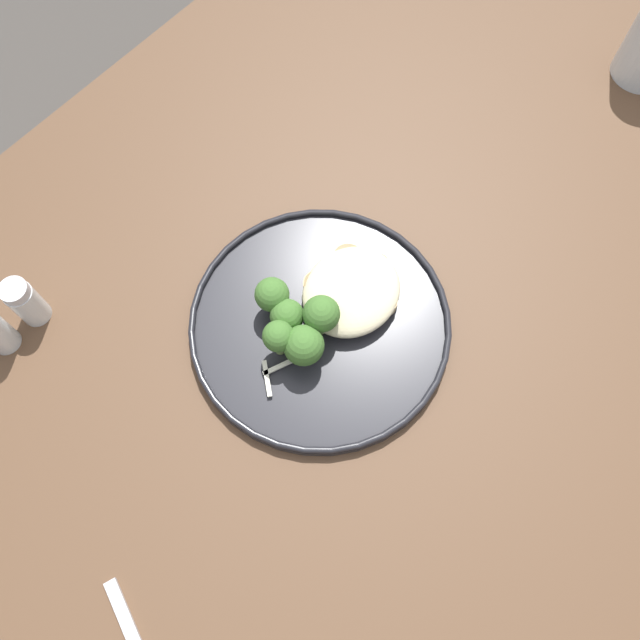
{
  "coord_description": "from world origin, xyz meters",
  "views": [
    {
      "loc": [
        0.23,
        0.13,
        1.42
      ],
      "look_at": [
        0.02,
        -0.04,
        0.76
      ],
      "focal_mm": 36.58,
      "sensor_mm": 36.0,
      "label": 1
    }
  ],
  "objects_px": {
    "seared_scallop_half_hidden": "(354,292)",
    "seared_scallop_large_seared": "(348,260)",
    "seared_scallop_right_edge": "(317,286)",
    "seared_scallop_center_golden": "(350,312)",
    "broccoli_floret_left_leaning": "(272,295)",
    "dinner_plate": "(320,324)",
    "broccoli_floret_near_rim": "(278,337)",
    "broccoli_floret_split_head": "(287,316)",
    "seared_scallop_front_small": "(329,306)",
    "broccoli_floret_small_sprig": "(304,346)",
    "broccoli_floret_rear_charred": "(321,314)",
    "seared_scallop_tilted_round": "(378,265)",
    "seared_scallop_left_edge": "(386,303)",
    "salt_shaker": "(26,302)"
  },
  "relations": [
    {
      "from": "broccoli_floret_small_sprig",
      "to": "seared_scallop_front_small",
      "type": "bearing_deg",
      "value": -166.06
    },
    {
      "from": "seared_scallop_front_small",
      "to": "broccoli_floret_split_head",
      "type": "xyz_separation_m",
      "value": [
        0.04,
        -0.02,
        0.02
      ]
    },
    {
      "from": "seared_scallop_front_small",
      "to": "broccoli_floret_near_rim",
      "type": "bearing_deg",
      "value": -8.61
    },
    {
      "from": "broccoli_floret_split_head",
      "to": "broccoli_floret_rear_charred",
      "type": "bearing_deg",
      "value": 125.33
    },
    {
      "from": "seared_scallop_right_edge",
      "to": "broccoli_floret_left_leaning",
      "type": "bearing_deg",
      "value": -25.44
    },
    {
      "from": "seared_scallop_front_small",
      "to": "broccoli_floret_near_rim",
      "type": "xyz_separation_m",
      "value": [
        0.07,
        -0.01,
        0.03
      ]
    },
    {
      "from": "broccoli_floret_small_sprig",
      "to": "broccoli_floret_rear_charred",
      "type": "relative_size",
      "value": 0.89
    },
    {
      "from": "seared_scallop_half_hidden",
      "to": "dinner_plate",
      "type": "bearing_deg",
      "value": -8.53
    },
    {
      "from": "seared_scallop_half_hidden",
      "to": "broccoli_floret_left_leaning",
      "type": "xyz_separation_m",
      "value": [
        0.07,
        -0.06,
        0.02
      ]
    },
    {
      "from": "seared_scallop_front_small",
      "to": "broccoli_floret_small_sprig",
      "type": "height_order",
      "value": "broccoli_floret_small_sprig"
    },
    {
      "from": "seared_scallop_large_seared",
      "to": "seared_scallop_right_edge",
      "type": "bearing_deg",
      "value": -6.63
    },
    {
      "from": "seared_scallop_left_edge",
      "to": "salt_shaker",
      "type": "relative_size",
      "value": 0.41
    },
    {
      "from": "seared_scallop_left_edge",
      "to": "salt_shaker",
      "type": "xyz_separation_m",
      "value": [
        0.26,
        -0.3,
        0.01
      ]
    },
    {
      "from": "seared_scallop_half_hidden",
      "to": "seared_scallop_right_edge",
      "type": "distance_m",
      "value": 0.04
    },
    {
      "from": "seared_scallop_front_small",
      "to": "seared_scallop_left_edge",
      "type": "xyz_separation_m",
      "value": [
        -0.04,
        0.05,
        -0.0
      ]
    },
    {
      "from": "seared_scallop_left_edge",
      "to": "salt_shaker",
      "type": "height_order",
      "value": "salt_shaker"
    },
    {
      "from": "dinner_plate",
      "to": "broccoli_floret_small_sprig",
      "type": "xyz_separation_m",
      "value": [
        0.04,
        0.01,
        0.03
      ]
    },
    {
      "from": "seared_scallop_right_edge",
      "to": "broccoli_floret_split_head",
      "type": "relative_size",
      "value": 0.64
    },
    {
      "from": "broccoli_floret_small_sprig",
      "to": "broccoli_floret_split_head",
      "type": "distance_m",
      "value": 0.04
    },
    {
      "from": "seared_scallop_large_seared",
      "to": "broccoli_floret_rear_charred",
      "type": "bearing_deg",
      "value": 19.45
    },
    {
      "from": "seared_scallop_center_golden",
      "to": "broccoli_floret_split_head",
      "type": "xyz_separation_m",
      "value": [
        0.05,
        -0.04,
        0.02
      ]
    },
    {
      "from": "dinner_plate",
      "to": "seared_scallop_right_edge",
      "type": "xyz_separation_m",
      "value": [
        -0.03,
        -0.03,
        0.01
      ]
    },
    {
      "from": "broccoli_floret_small_sprig",
      "to": "broccoli_floret_rear_charred",
      "type": "bearing_deg",
      "value": -169.68
    },
    {
      "from": "seared_scallop_center_golden",
      "to": "seared_scallop_left_edge",
      "type": "height_order",
      "value": "seared_scallop_left_edge"
    },
    {
      "from": "broccoli_floret_near_rim",
      "to": "broccoli_floret_split_head",
      "type": "bearing_deg",
      "value": -156.14
    },
    {
      "from": "broccoli_floret_small_sprig",
      "to": "broccoli_floret_rear_charred",
      "type": "xyz_separation_m",
      "value": [
        -0.04,
        -0.01,
        0.01
      ]
    },
    {
      "from": "seared_scallop_front_small",
      "to": "broccoli_floret_rear_charred",
      "type": "height_order",
      "value": "broccoli_floret_rear_charred"
    },
    {
      "from": "seared_scallop_center_golden",
      "to": "broccoli_floret_near_rim",
      "type": "bearing_deg",
      "value": -21.97
    },
    {
      "from": "seared_scallop_tilted_round",
      "to": "seared_scallop_right_edge",
      "type": "relative_size",
      "value": 0.79
    },
    {
      "from": "seared_scallop_center_golden",
      "to": "seared_scallop_half_hidden",
      "type": "xyz_separation_m",
      "value": [
        -0.02,
        -0.01,
        0.0
      ]
    },
    {
      "from": "seared_scallop_tilted_round",
      "to": "seared_scallop_front_small",
      "type": "height_order",
      "value": "seared_scallop_front_small"
    },
    {
      "from": "seared_scallop_left_edge",
      "to": "seared_scallop_half_hidden",
      "type": "bearing_deg",
      "value": -71.29
    },
    {
      "from": "dinner_plate",
      "to": "seared_scallop_large_seared",
      "type": "distance_m",
      "value": 0.08
    },
    {
      "from": "salt_shaker",
      "to": "broccoli_floret_near_rim",
      "type": "bearing_deg",
      "value": 120.69
    },
    {
      "from": "seared_scallop_front_small",
      "to": "broccoli_floret_left_leaning",
      "type": "xyz_separation_m",
      "value": [
        0.04,
        -0.05,
        0.02
      ]
    },
    {
      "from": "seared_scallop_center_golden",
      "to": "dinner_plate",
      "type": "bearing_deg",
      "value": -34.06
    },
    {
      "from": "seared_scallop_tilted_round",
      "to": "broccoli_floret_split_head",
      "type": "xyz_separation_m",
      "value": [
        0.12,
        -0.03,
        0.02
      ]
    },
    {
      "from": "broccoli_floret_rear_charred",
      "to": "broccoli_floret_small_sprig",
      "type": "bearing_deg",
      "value": 10.32
    },
    {
      "from": "seared_scallop_center_golden",
      "to": "seared_scallop_half_hidden",
      "type": "relative_size",
      "value": 0.9
    },
    {
      "from": "broccoli_floret_left_leaning",
      "to": "dinner_plate",
      "type": "bearing_deg",
      "value": 110.18
    },
    {
      "from": "broccoli_floret_left_leaning",
      "to": "broccoli_floret_split_head",
      "type": "relative_size",
      "value": 1.12
    },
    {
      "from": "seared_scallop_half_hidden",
      "to": "broccoli_floret_near_rim",
      "type": "distance_m",
      "value": 0.11
    },
    {
      "from": "seared_scallop_center_golden",
      "to": "seared_scallop_right_edge",
      "type": "distance_m",
      "value": 0.05
    },
    {
      "from": "seared_scallop_tilted_round",
      "to": "broccoli_floret_rear_charred",
      "type": "xyz_separation_m",
      "value": [
        0.1,
        -0.0,
        0.03
      ]
    },
    {
      "from": "seared_scallop_right_edge",
      "to": "broccoli_floret_near_rim",
      "type": "bearing_deg",
      "value": 11.05
    },
    {
      "from": "seared_scallop_half_hidden",
      "to": "seared_scallop_large_seared",
      "type": "bearing_deg",
      "value": -131.75
    },
    {
      "from": "seared_scallop_center_golden",
      "to": "seared_scallop_right_edge",
      "type": "height_order",
      "value": "seared_scallop_right_edge"
    },
    {
      "from": "seared_scallop_right_edge",
      "to": "broccoli_floret_near_rim",
      "type": "xyz_separation_m",
      "value": [
        0.08,
        0.02,
        0.03
      ]
    },
    {
      "from": "seared_scallop_left_edge",
      "to": "broccoli_floret_left_leaning",
      "type": "xyz_separation_m",
      "value": [
        0.08,
        -0.09,
        0.02
      ]
    },
    {
      "from": "seared_scallop_half_hidden",
      "to": "seared_scallop_large_seared",
      "type": "distance_m",
      "value": 0.04
    }
  ]
}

